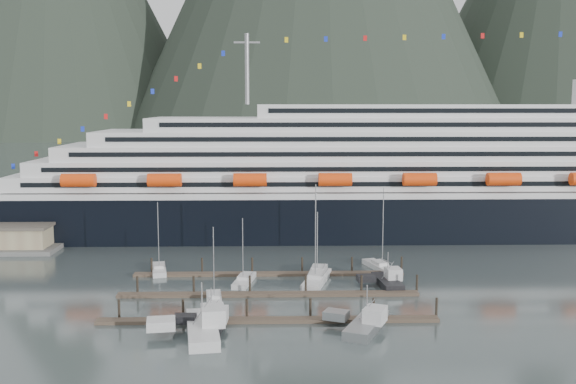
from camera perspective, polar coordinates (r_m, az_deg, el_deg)
name	(u,v)px	position (r m, az deg, el deg)	size (l,w,h in m)	color
ground	(301,301)	(105.79, 1.08, -9.20)	(1600.00, 1600.00, 0.00)	#3F4B4A
cruise_ship	(418,183)	(161.00, 10.98, 0.78)	(210.00, 30.40, 50.30)	black
dock_near	(269,320)	(96.11, -1.65, -10.74)	(48.18, 2.28, 3.20)	#493A2F
dock_mid	(269,294)	(108.54, -1.62, -8.60)	(48.18, 2.28, 3.20)	#493A2F
dock_far	(269,273)	(121.09, -1.60, -6.91)	(48.18, 2.28, 3.20)	#493A2F
sailboat_b	(244,281)	(116.04, -3.73, -7.51)	(3.95, 9.54, 11.79)	silver
sailboat_c	(214,299)	(105.73, -6.28, -9.03)	(3.19, 8.48, 12.29)	silver
sailboat_d	(317,280)	(116.27, 2.44, -7.44)	(6.09, 12.99, 17.62)	silver
sailboat_e	(159,270)	(125.55, -10.86, -6.48)	(4.04, 9.42, 13.32)	silver
sailboat_f	(318,273)	(121.11, 2.53, -6.86)	(4.33, 9.80, 12.09)	silver
sailboat_g	(380,267)	(126.46, 7.77, -6.30)	(5.46, 10.51, 15.78)	silver
trawler_a	(201,327)	(91.57, -7.37, -11.30)	(10.56, 14.53, 7.79)	silver
trawler_b	(211,323)	(93.60, -6.56, -10.96)	(7.46, 9.78, 6.21)	black
trawler_d	(366,323)	(93.37, 6.59, -10.97)	(9.80, 11.80, 6.77)	#95989B
trawler_e	(387,281)	(115.32, 8.37, -7.45)	(7.63, 10.00, 6.28)	black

